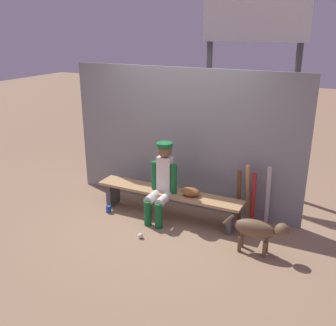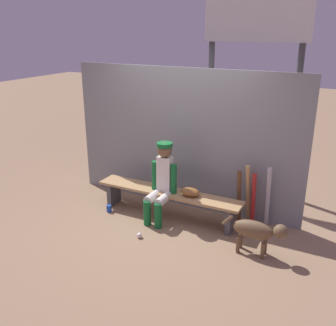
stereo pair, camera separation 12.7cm
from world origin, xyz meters
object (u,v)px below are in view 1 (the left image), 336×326
object	(u,v)px
player_seated	(162,180)
baseball_glove	(190,192)
bat_wood_tan	(248,192)
cup_on_bench	(169,188)
dugout_bench	(168,197)
scoreboard	(257,51)
bat_aluminum_red	(253,198)
dog	(259,230)
cup_on_ground	(109,209)
bat_wood_dark	(239,196)
baseball	(140,236)
bat_aluminum_silver	(268,196)

from	to	relation	value
player_seated	baseball_glove	world-z (taller)	player_seated
bat_wood_tan	cup_on_bench	distance (m)	1.17
dugout_bench	baseball_glove	world-z (taller)	baseball_glove
scoreboard	player_seated	bearing A→B (deg)	-117.62
dugout_bench	baseball_glove	size ratio (longest dim) A/B	8.22
bat_aluminum_red	cup_on_bench	size ratio (longest dim) A/B	7.28
bat_wood_tan	scoreboard	world-z (taller)	scoreboard
player_seated	scoreboard	bearing A→B (deg)	62.38
dugout_bench	baseball_glove	xyz separation A→B (m)	(0.37, 0.00, 0.15)
player_seated	cup_on_bench	distance (m)	0.21
baseball_glove	bat_wood_tan	bearing A→B (deg)	28.05
bat_aluminum_red	dog	xyz separation A→B (m)	(0.27, -0.77, -0.07)
bat_aluminum_red	baseball_glove	bearing A→B (deg)	-157.14
dugout_bench	baseball_glove	distance (m)	0.40
player_seated	cup_on_ground	xyz separation A→B (m)	(-0.84, -0.19, -0.58)
scoreboard	dog	xyz separation A→B (m)	(0.67, -1.97, -2.07)
bat_wood_dark	baseball	bearing A→B (deg)	-134.41
bat_wood_tan	cup_on_bench	size ratio (longest dim) A/B	8.42
bat_wood_dark	scoreboard	xyz separation A→B (m)	(-0.19, 1.22, 1.99)
dugout_bench	cup_on_bench	world-z (taller)	cup_on_bench
dugout_bench	cup_on_ground	world-z (taller)	dugout_bench
baseball_glove	dog	xyz separation A→B (m)	(1.11, -0.41, -0.15)
bat_wood_tan	scoreboard	size ratio (longest dim) A/B	0.27
bat_aluminum_red	cup_on_bench	bearing A→B (deg)	-163.83
bat_wood_tan	bat_aluminum_silver	distance (m)	0.30
scoreboard	cup_on_ground	bearing A→B (deg)	-132.77
bat_wood_dark	baseball_glove	bearing A→B (deg)	-152.79
bat_aluminum_silver	dugout_bench	bearing A→B (deg)	-164.78
bat_wood_tan	player_seated	bearing A→B (deg)	-156.74
bat_wood_dark	scoreboard	world-z (taller)	scoreboard
bat_wood_dark	dog	xyz separation A→B (m)	(0.47, -0.74, -0.08)
bat_aluminum_silver	dog	bearing A→B (deg)	-85.16
player_seated	bat_aluminum_red	size ratio (longest dim) A/B	1.47
baseball	cup_on_ground	bearing A→B (deg)	151.26
bat_wood_dark	cup_on_ground	size ratio (longest dim) A/B	7.46
bat_aluminum_silver	baseball	distance (m)	1.91
dugout_bench	player_seated	size ratio (longest dim) A/B	1.96
bat_wood_dark	baseball	distance (m)	1.56
bat_aluminum_red	bat_aluminum_silver	world-z (taller)	bat_aluminum_silver
player_seated	dog	world-z (taller)	player_seated
baseball	dog	world-z (taller)	dog
bat_aluminum_red	dog	size ratio (longest dim) A/B	0.95
baseball_glove	bat_aluminum_silver	distance (m)	1.11
player_seated	dog	distance (m)	1.59
bat_wood_tan	bat_aluminum_silver	xyz separation A→B (m)	(0.30, -0.02, 0.01)
baseball_glove	bat_wood_tan	xyz separation A→B (m)	(0.75, 0.40, -0.02)
dugout_bench	dog	size ratio (longest dim) A/B	2.73
bat_wood_dark	cup_on_bench	world-z (taller)	bat_wood_dark
baseball	bat_aluminum_silver	bearing A→B (deg)	37.82
player_seated	bat_aluminum_red	distance (m)	1.37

